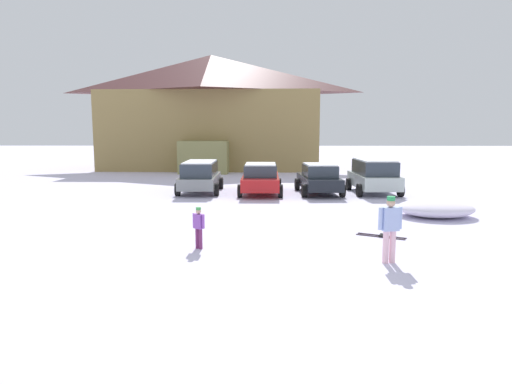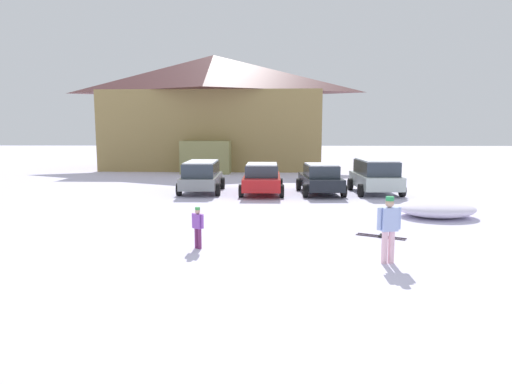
# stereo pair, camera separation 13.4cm
# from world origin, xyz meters

# --- Properties ---
(ground) EXTENTS (160.00, 160.00, 0.00)m
(ground) POSITION_xyz_m (0.00, 0.00, 0.00)
(ground) COLOR silver
(ski_lodge) EXTENTS (17.97, 10.13, 9.29)m
(ski_lodge) POSITION_xyz_m (-4.77, 29.57, 4.72)
(ski_lodge) COLOR olive
(ski_lodge) RESTS_ON ground
(parked_grey_wagon) EXTENTS (2.18, 4.29, 1.63)m
(parked_grey_wagon) POSITION_xyz_m (-3.71, 14.69, 0.88)
(parked_grey_wagon) COLOR gray
(parked_grey_wagon) RESTS_ON ground
(parked_red_sedan) EXTENTS (2.20, 4.46, 1.56)m
(parked_red_sedan) POSITION_xyz_m (-0.55, 14.23, 0.80)
(parked_red_sedan) COLOR red
(parked_red_sedan) RESTS_ON ground
(parked_black_sedan) EXTENTS (2.27, 4.30, 1.54)m
(parked_black_sedan) POSITION_xyz_m (2.42, 14.29, 0.79)
(parked_black_sedan) COLOR black
(parked_black_sedan) RESTS_ON ground
(parked_silver_wagon) EXTENTS (2.34, 4.06, 1.75)m
(parked_silver_wagon) POSITION_xyz_m (5.27, 14.52, 0.93)
(parked_silver_wagon) COLOR #B6C4BC
(parked_silver_wagon) RESTS_ON ground
(skier_adult_in_blue_parka) EXTENTS (0.61, 0.32, 1.67)m
(skier_adult_in_blue_parka) POSITION_xyz_m (2.73, 2.15, 0.94)
(skier_adult_in_blue_parka) COLOR #EEB9C8
(skier_adult_in_blue_parka) RESTS_ON ground
(skier_child_in_purple_jacket) EXTENTS (0.36, 0.30, 1.16)m
(skier_child_in_purple_jacket) POSITION_xyz_m (-2.17, 3.42, 0.66)
(skier_child_in_purple_jacket) COLOR #712D5F
(skier_child_in_purple_jacket) RESTS_ON ground
(pair_of_skis) EXTENTS (1.46, 0.96, 0.08)m
(pair_of_skis) POSITION_xyz_m (3.26, 4.92, 0.02)
(pair_of_skis) COLOR #291B27
(pair_of_skis) RESTS_ON ground
(plowed_snow_pile) EXTENTS (2.85, 2.28, 0.63)m
(plowed_snow_pile) POSITION_xyz_m (6.12, 8.24, 0.31)
(plowed_snow_pile) COLOR white
(plowed_snow_pile) RESTS_ON ground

